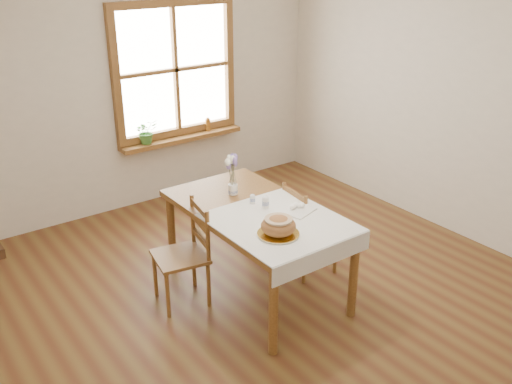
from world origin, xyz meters
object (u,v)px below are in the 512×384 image
chair_right (310,228)px  flower_vase (233,190)px  dining_table (256,219)px  bread_plate (278,234)px  chair_left (180,255)px

chair_right → flower_vase: (-0.56, 0.36, 0.38)m
chair_right → flower_vase: bearing=63.7°
dining_table → bread_plate: size_ratio=5.35×
chair_left → flower_vase: size_ratio=9.60×
bread_plate → flower_vase: bearing=79.6°
chair_left → bread_plate: chair_left is taller
dining_table → chair_right: size_ratio=1.94×
chair_left → bread_plate: bearing=43.6°
chair_right → flower_vase: flower_vase is taller
dining_table → chair_left: (-0.59, 0.22, -0.24)m
chair_left → chair_right: chair_left is taller
chair_left → chair_right: size_ratio=1.03×
dining_table → chair_left: bearing=159.6°
dining_table → bread_plate: (-0.14, -0.47, 0.10)m
chair_right → bread_plate: chair_right is taller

